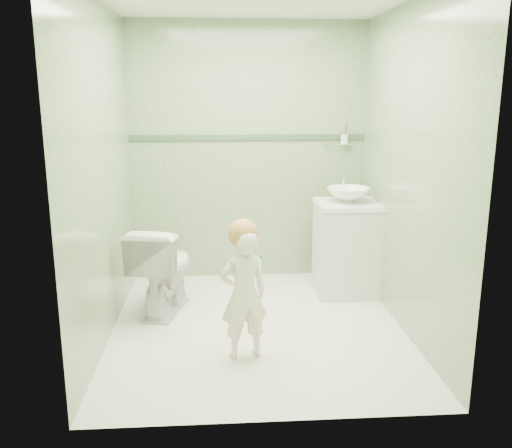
{
  "coord_description": "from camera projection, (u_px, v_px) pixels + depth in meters",
  "views": [
    {
      "loc": [
        -0.29,
        -3.91,
        1.76
      ],
      "look_at": [
        0.0,
        0.15,
        0.78
      ],
      "focal_mm": 38.52,
      "sensor_mm": 36.0,
      "label": 1
    }
  ],
  "objects": [
    {
      "name": "room_shell",
      "position": [
        257.0,
        172.0,
        3.94
      ],
      "size": [
        2.5,
        2.54,
        2.4
      ],
      "color": "gray",
      "rests_on": "ground"
    },
    {
      "name": "toilet",
      "position": [
        163.0,
        268.0,
        4.46
      ],
      "size": [
        0.57,
        0.79,
        0.73
      ],
      "primitive_type": "imported",
      "rotation": [
        0.0,
        0.0,
        2.9
      ],
      "color": "white",
      "rests_on": "ground"
    },
    {
      "name": "teal_toothbrush",
      "position": [
        260.0,
        257.0,
        3.49
      ],
      "size": [
        0.11,
        0.14,
        0.08
      ],
      "color": "#118373",
      "rests_on": "toddler"
    },
    {
      "name": "cup_holder",
      "position": [
        344.0,
        140.0,
        5.12
      ],
      "size": [
        0.26,
        0.07,
        0.21
      ],
      "color": "silver",
      "rests_on": "room_shell"
    },
    {
      "name": "trim_stripe",
      "position": [
        248.0,
        137.0,
        5.11
      ],
      "size": [
        2.2,
        0.02,
        0.05
      ],
      "primitive_type": "cube",
      "color": "#35553C",
      "rests_on": "room_shell"
    },
    {
      "name": "hair_cap",
      "position": [
        243.0,
        234.0,
        3.58
      ],
      "size": [
        0.2,
        0.2,
        0.2
      ],
      "primitive_type": "sphere",
      "color": "#BE8041",
      "rests_on": "toddler"
    },
    {
      "name": "vanity",
      "position": [
        346.0,
        250.0,
        4.87
      ],
      "size": [
        0.52,
        0.5,
        0.8
      ],
      "primitive_type": "cube",
      "color": "silver",
      "rests_on": "ground"
    },
    {
      "name": "faucet",
      "position": [
        344.0,
        182.0,
        4.91
      ],
      "size": [
        0.03,
        0.13,
        0.18
      ],
      "color": "silver",
      "rests_on": "counter"
    },
    {
      "name": "ground",
      "position": [
        257.0,
        327.0,
        4.22
      ],
      "size": [
        2.5,
        2.5,
        0.0
      ],
      "primitive_type": "plane",
      "color": "white",
      "rests_on": "ground"
    },
    {
      "name": "toddler",
      "position": [
        244.0,
        295.0,
        3.65
      ],
      "size": [
        0.37,
        0.29,
        0.89
      ],
      "primitive_type": "imported",
      "rotation": [
        0.0,
        0.0,
        3.4
      ],
      "color": "white",
      "rests_on": "ground"
    },
    {
      "name": "basin",
      "position": [
        348.0,
        195.0,
        4.75
      ],
      "size": [
        0.37,
        0.37,
        0.13
      ],
      "primitive_type": "imported",
      "color": "white",
      "rests_on": "counter"
    },
    {
      "name": "counter",
      "position": [
        348.0,
        204.0,
        4.77
      ],
      "size": [
        0.54,
        0.52,
        0.04
      ],
      "primitive_type": "cube",
      "color": "white",
      "rests_on": "vanity"
    }
  ]
}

